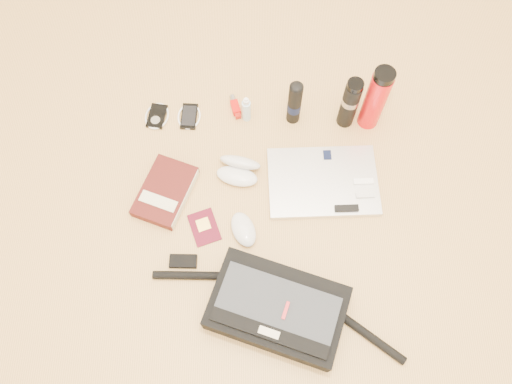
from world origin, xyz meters
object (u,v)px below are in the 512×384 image
messenger_bag (276,308)px  laptop (323,182)px  thermos_red (376,99)px  book (166,192)px  thermos_black (350,103)px

messenger_bag → laptop: (0.17, 0.43, -0.04)m
messenger_bag → thermos_red: thermos_red is taller
messenger_bag → thermos_red: size_ratio=2.73×
book → thermos_red: thermos_red is taller
messenger_bag → thermos_black: thermos_black is taller
laptop → thermos_red: bearing=53.2°
messenger_bag → thermos_red: bearing=82.2°
messenger_bag → thermos_red: (0.34, 0.68, 0.09)m
laptop → thermos_red: (0.17, 0.25, 0.13)m
laptop → book: bearing=-177.7°
laptop → book: 0.53m
messenger_bag → book: size_ratio=2.87×
book → thermos_black: bearing=45.5°
thermos_black → book: bearing=-155.4°
laptop → thermos_black: size_ratio=1.65×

